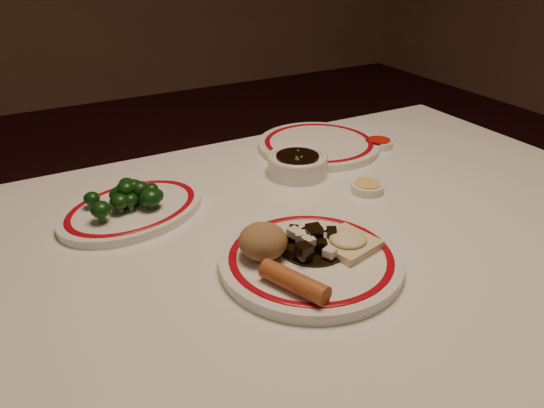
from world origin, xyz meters
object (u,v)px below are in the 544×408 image
(main_plate, at_px, (311,260))
(stirfry_heap, at_px, (311,243))
(spring_roll, at_px, (294,282))
(fried_wonton, at_px, (348,242))
(broccoli_plate, at_px, (132,209))
(rice_mound, at_px, (263,241))
(broccoli_pile, at_px, (129,195))
(soy_bowl, at_px, (297,165))
(dining_table, at_px, (338,267))

(main_plate, relative_size, stirfry_heap, 3.31)
(spring_roll, height_order, fried_wonton, spring_roll)
(broccoli_plate, bearing_deg, stirfry_heap, -54.23)
(rice_mound, xyz_separation_m, broccoli_pile, (-0.13, 0.25, -0.01))
(rice_mound, height_order, fried_wonton, rice_mound)
(rice_mound, xyz_separation_m, spring_roll, (-0.00, -0.09, -0.01))
(spring_roll, height_order, broccoli_plate, spring_roll)
(stirfry_heap, height_order, soy_bowl, stirfry_heap)
(spring_roll, xyz_separation_m, broccoli_pile, (-0.13, 0.35, 0.01))
(broccoli_pile, xyz_separation_m, soy_bowl, (0.35, 0.01, -0.02))
(stirfry_heap, relative_size, soy_bowl, 0.87)
(main_plate, bearing_deg, broccoli_pile, 123.61)
(rice_mound, xyz_separation_m, stirfry_heap, (0.07, -0.02, -0.01))
(fried_wonton, relative_size, soy_bowl, 0.78)
(dining_table, height_order, rice_mound, rice_mound)
(fried_wonton, distance_m, stirfry_heap, 0.06)
(dining_table, bearing_deg, soy_bowl, 79.61)
(dining_table, xyz_separation_m, stirfry_heap, (-0.11, -0.07, 0.12))
(spring_roll, distance_m, broccoli_pile, 0.37)
(main_plate, height_order, stirfry_heap, stirfry_heap)
(dining_table, distance_m, stirfry_heap, 0.18)
(soy_bowl, bearing_deg, main_plate, -117.76)
(spring_roll, bearing_deg, broccoli_plate, 88.00)
(broccoli_pile, bearing_deg, soy_bowl, 1.11)
(stirfry_heap, distance_m, soy_bowl, 0.32)
(rice_mound, bearing_deg, broccoli_pile, 116.81)
(stirfry_heap, bearing_deg, fried_wonton, -22.24)
(main_plate, bearing_deg, rice_mound, 151.86)
(soy_bowl, bearing_deg, broccoli_plate, -179.11)
(spring_roll, bearing_deg, broccoli_pile, 88.46)
(dining_table, height_order, broccoli_plate, broccoli_plate)
(dining_table, relative_size, spring_roll, 11.67)
(fried_wonton, xyz_separation_m, broccoli_pile, (-0.25, 0.29, 0.01))
(dining_table, xyz_separation_m, spring_roll, (-0.18, -0.15, 0.12))
(stirfry_heap, bearing_deg, rice_mound, 165.44)
(rice_mound, relative_size, stirfry_heap, 0.69)
(fried_wonton, bearing_deg, spring_roll, -157.21)
(dining_table, relative_size, fried_wonton, 12.63)
(rice_mound, height_order, soy_bowl, rice_mound)
(main_plate, relative_size, broccoli_pile, 2.68)
(fried_wonton, xyz_separation_m, stirfry_heap, (-0.05, 0.02, 0.00))
(dining_table, distance_m, spring_roll, 0.26)
(dining_table, xyz_separation_m, fried_wonton, (-0.06, -0.09, 0.12))
(main_plate, bearing_deg, broccoli_plate, 123.11)
(rice_mound, bearing_deg, main_plate, -28.14)
(rice_mound, xyz_separation_m, fried_wonton, (0.12, -0.04, -0.02))
(dining_table, height_order, soy_bowl, soy_bowl)
(rice_mound, bearing_deg, spring_roll, -91.41)
(main_plate, relative_size, soy_bowl, 2.86)
(dining_table, distance_m, broccoli_plate, 0.38)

